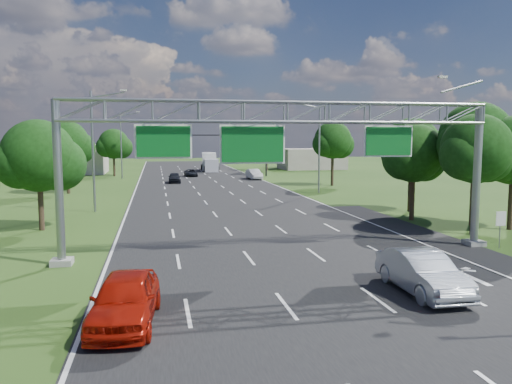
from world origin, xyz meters
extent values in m
plane|color=#264615|center=(0.00, 30.00, 0.00)|extent=(220.00, 220.00, 0.00)
cube|color=black|center=(0.00, 30.00, 0.00)|extent=(18.00, 180.00, 0.02)
cube|color=black|center=(10.20, 14.00, 0.00)|extent=(3.00, 30.00, 0.02)
cube|color=gray|center=(11.50, 12.00, 0.15)|extent=(1.00, 1.00, 0.30)
cylinder|color=gray|center=(11.50, 12.00, 4.00)|extent=(0.44, 0.44, 8.00)
cube|color=gray|center=(-11.00, 12.00, 0.15)|extent=(1.00, 1.00, 0.30)
cylinder|color=gray|center=(-11.00, 12.00, 4.00)|extent=(0.40, 0.40, 8.00)
cylinder|color=gray|center=(10.30, 12.00, 9.00)|extent=(2.54, 0.12, 0.79)
cube|color=beige|center=(9.10, 12.00, 9.50)|extent=(0.50, 0.22, 0.12)
cube|color=white|center=(-6.00, 11.98, 6.00)|extent=(2.80, 0.05, 1.70)
cube|color=#0B5C1E|center=(-6.00, 11.92, 6.00)|extent=(2.62, 0.05, 1.52)
cube|color=white|center=(-1.50, 11.98, 5.85)|extent=(3.40, 0.05, 2.00)
cube|color=#0B5C1E|center=(-1.50, 11.92, 5.85)|extent=(3.22, 0.05, 1.82)
cube|color=white|center=(6.00, 11.98, 6.00)|extent=(2.80, 0.05, 1.70)
cube|color=#0B5C1E|center=(6.00, 11.92, 6.00)|extent=(2.62, 0.05, 1.52)
cylinder|color=gray|center=(12.40, 11.00, 1.00)|extent=(0.06, 0.06, 2.00)
cube|color=white|center=(12.40, 10.97, 1.70)|extent=(0.60, 0.04, 0.80)
cylinder|color=black|center=(11.00, 65.00, 3.50)|extent=(0.24, 0.24, 7.00)
cylinder|color=black|center=(5.00, 65.00, 6.60)|extent=(12.00, 0.18, 0.18)
imported|color=black|center=(-1.00, 65.00, 6.05)|extent=(0.18, 0.22, 1.10)
imported|color=black|center=(4.00, 65.00, 6.05)|extent=(0.18, 0.22, 1.10)
imported|color=black|center=(9.00, 65.00, 6.05)|extent=(0.18, 0.22, 1.10)
cylinder|color=gray|center=(-11.50, 30.00, 5.00)|extent=(0.20, 0.20, 10.00)
cylinder|color=gray|center=(-10.20, 30.00, 9.70)|extent=(2.78, 0.12, 0.60)
cube|color=beige|center=(-8.90, 30.00, 10.10)|extent=(0.55, 0.22, 0.12)
cylinder|color=gray|center=(-11.50, 65.00, 5.00)|extent=(0.20, 0.20, 10.00)
cylinder|color=gray|center=(-10.20, 65.00, 9.70)|extent=(2.78, 0.12, 0.60)
cube|color=beige|center=(-8.90, 65.00, 10.10)|extent=(0.55, 0.22, 0.12)
cylinder|color=gray|center=(11.50, 40.00, 5.00)|extent=(0.20, 0.20, 10.00)
cylinder|color=gray|center=(10.20, 40.00, 9.70)|extent=(2.78, 0.12, 0.60)
cube|color=beige|center=(8.90, 40.00, 10.10)|extent=(0.55, 0.22, 0.12)
cylinder|color=#2D2116|center=(13.50, 15.00, 1.87)|extent=(0.36, 0.36, 3.74)
sphere|color=black|center=(13.50, 15.00, 5.50)|extent=(4.40, 4.40, 4.40)
sphere|color=black|center=(14.60, 15.40, 4.95)|extent=(3.30, 3.30, 3.30)
sphere|color=black|center=(12.51, 14.70, 5.06)|extent=(3.08, 3.08, 3.08)
cylinder|color=#2D2116|center=(15.50, 18.00, 2.09)|extent=(0.36, 0.36, 4.18)
sphere|color=black|center=(15.50, 18.00, 6.18)|extent=(5.00, 5.00, 5.00)
sphere|color=black|center=(16.75, 18.40, 5.55)|extent=(3.75, 3.75, 3.75)
sphere|color=black|center=(14.38, 17.70, 5.68)|extent=(3.50, 3.50, 3.50)
cylinder|color=#2D2116|center=(12.50, 21.00, 1.65)|extent=(0.36, 0.36, 3.30)
sphere|color=black|center=(12.50, 21.00, 5.06)|extent=(4.40, 4.40, 4.40)
sphere|color=black|center=(13.60, 21.40, 4.51)|extent=(3.30, 3.30, 3.30)
sphere|color=black|center=(11.51, 20.70, 4.62)|extent=(3.08, 3.08, 3.08)
cylinder|color=#2D2116|center=(17.00, 16.00, 1.76)|extent=(0.36, 0.36, 3.52)
sphere|color=black|center=(15.96, 15.70, 4.90)|extent=(3.22, 3.22, 3.22)
cylinder|color=#2D2116|center=(14.50, 25.00, 1.76)|extent=(0.36, 0.36, 3.52)
sphere|color=black|center=(14.50, 25.00, 5.44)|extent=(4.80, 4.80, 4.80)
sphere|color=black|center=(15.70, 25.40, 4.84)|extent=(3.60, 3.60, 3.60)
sphere|color=black|center=(13.42, 24.70, 4.96)|extent=(3.36, 3.36, 3.36)
cylinder|color=#2D2116|center=(-14.00, 22.00, 1.54)|extent=(0.36, 0.36, 3.08)
sphere|color=black|center=(-14.00, 22.00, 5.00)|extent=(4.80, 4.80, 4.80)
sphere|color=black|center=(-12.80, 22.40, 4.40)|extent=(3.60, 3.60, 3.60)
sphere|color=black|center=(-15.08, 21.70, 4.52)|extent=(3.36, 3.36, 3.36)
cylinder|color=#2D2116|center=(-16.00, 45.00, 1.87)|extent=(0.36, 0.36, 3.74)
sphere|color=black|center=(-16.00, 45.00, 5.66)|extent=(4.80, 4.80, 4.80)
sphere|color=black|center=(-14.80, 45.40, 5.06)|extent=(3.60, 3.60, 3.60)
sphere|color=black|center=(-17.08, 44.70, 5.18)|extent=(3.36, 3.36, 3.36)
cylinder|color=#2D2116|center=(-13.00, 70.00, 1.65)|extent=(0.36, 0.36, 3.30)
sphere|color=black|center=(-13.00, 70.00, 5.22)|extent=(4.80, 4.80, 4.80)
sphere|color=black|center=(-11.80, 70.40, 4.62)|extent=(3.60, 3.60, 3.60)
sphere|color=black|center=(-14.08, 69.70, 4.74)|extent=(3.36, 3.36, 3.36)
cylinder|color=#2D2116|center=(16.00, 48.00, 1.98)|extent=(0.36, 0.36, 3.96)
sphere|color=black|center=(16.00, 48.00, 5.88)|extent=(4.80, 4.80, 4.80)
sphere|color=black|center=(17.20, 48.40, 5.28)|extent=(3.60, 3.60, 3.60)
sphere|color=black|center=(14.92, 47.70, 5.40)|extent=(3.36, 3.36, 3.36)
cylinder|color=#2D2116|center=(14.00, 78.00, 1.76)|extent=(0.36, 0.36, 3.52)
sphere|color=black|center=(14.00, 78.00, 5.44)|extent=(4.80, 4.80, 4.80)
sphere|color=black|center=(15.20, 78.40, 4.84)|extent=(3.60, 3.60, 3.60)
sphere|color=black|center=(12.92, 77.70, 4.96)|extent=(3.36, 3.36, 3.36)
cube|color=gray|center=(-22.00, 78.00, 2.50)|extent=(14.00, 10.00, 5.00)
cube|color=gray|center=(24.00, 82.00, 2.00)|extent=(12.00, 9.00, 4.00)
imported|color=#AF1608|center=(-7.49, 3.36, 0.86)|extent=(2.51, 5.22, 1.72)
imported|color=#B6BCC3|center=(3.95, 4.52, 0.84)|extent=(1.80, 5.08, 1.67)
imported|color=black|center=(-0.92, 67.13, 0.56)|extent=(2.07, 4.13, 1.12)
imported|color=black|center=(-3.91, 56.18, 0.71)|extent=(1.77, 4.19, 1.41)
imported|color=silver|center=(8.00, 59.95, 0.75)|extent=(1.97, 4.67, 1.50)
cube|color=beige|center=(3.49, 81.14, 1.75)|extent=(3.12, 6.58, 3.19)
cube|color=silver|center=(3.49, 76.68, 1.17)|extent=(2.65, 2.55, 2.34)
cylinder|color=black|center=(2.32, 76.89, 0.53)|extent=(0.37, 1.06, 1.06)
cylinder|color=black|center=(4.66, 76.89, 0.53)|extent=(0.37, 1.06, 1.06)
cylinder|color=black|center=(2.32, 83.26, 0.53)|extent=(0.37, 1.06, 1.06)
cylinder|color=black|center=(4.66, 83.26, 0.53)|extent=(0.37, 1.06, 1.06)
camera|label=1|loc=(-6.39, -13.23, 6.19)|focal=35.00mm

